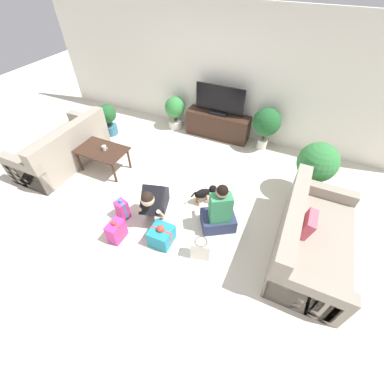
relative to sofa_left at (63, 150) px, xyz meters
The scene contains 19 objects.
ground_plane 2.40m from the sofa_left, ahead, with size 16.00×16.00×0.00m, color beige.
wall_back 3.59m from the sofa_left, 46.37° to the left, with size 8.40×0.06×2.60m.
sofa_left is the anchor object (origin of this frame).
sofa_right 4.76m from the sofa_left, ahead, with size 0.94×1.85×0.87m.
coffee_table 0.90m from the sofa_left, ahead, with size 0.95×0.59×0.47m.
tv_console 3.33m from the sofa_left, 42.08° to the left, with size 1.43×0.39×0.56m.
tv 3.37m from the sofa_left, 42.08° to the left, with size 1.08×0.20×0.62m.
potted_plant_corner_left 1.29m from the sofa_left, 83.39° to the left, with size 0.41×0.41×0.71m.
potted_plant_back_right 4.17m from the sofa_left, 31.67° to the left, with size 0.58×0.58×0.92m.
potted_plant_corner_right 4.75m from the sofa_left, 13.17° to the left, with size 0.65×0.65×1.05m.
potted_plant_back_left 2.60m from the sofa_left, 57.21° to the left, with size 0.47×0.47×0.76m.
person_kneeling 2.46m from the sofa_left, 11.32° to the right, with size 0.51×0.80×0.77m.
person_sitting 3.45m from the sofa_left, ahead, with size 0.65×0.62×0.93m.
dog 3.05m from the sofa_left, ahead, with size 0.37×0.37×0.33m.
gift_box_a 2.40m from the sofa_left, 28.16° to the right, with size 0.19×0.28×0.39m.
gift_box_b 2.92m from the sofa_left, 18.14° to the right, with size 0.33×0.34×0.37m.
gift_box_c 2.09m from the sofa_left, 20.89° to the right, with size 0.22×0.20×0.40m.
gift_bag_a 3.52m from the sofa_left, 14.69° to the right, with size 0.30×0.21×0.37m.
mug 1.00m from the sofa_left, ahead, with size 0.12×0.08×0.09m.
Camera 1 is at (1.76, -2.65, 3.31)m, focal length 24.00 mm.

